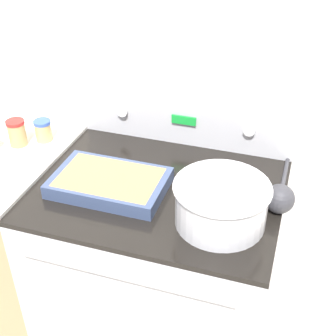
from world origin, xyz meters
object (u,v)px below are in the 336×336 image
object	(u,v)px
casserole_dish	(110,182)
mixing_bowl	(221,202)
ladle	(280,198)
spice_jar_blue_cap	(43,130)
spice_jar_red_cap	(17,133)

from	to	relation	value
casserole_dish	mixing_bowl	bearing A→B (deg)	-8.22
mixing_bowl	ladle	xyz separation A→B (m)	(0.16, 0.11, -0.03)
casserole_dish	spice_jar_blue_cap	size ratio (longest dim) A/B	4.46
ladle	casserole_dish	bearing A→B (deg)	-173.47
mixing_bowl	spice_jar_red_cap	xyz separation A→B (m)	(-0.79, 0.19, -0.01)
mixing_bowl	casserole_dish	bearing A→B (deg)	171.78
spice_jar_blue_cap	spice_jar_red_cap	size ratio (longest dim) A/B	0.83
ladle	spice_jar_red_cap	bearing A→B (deg)	175.41
spice_jar_blue_cap	mixing_bowl	bearing A→B (deg)	-18.95
mixing_bowl	spice_jar_blue_cap	xyz separation A→B (m)	(-0.72, 0.25, -0.02)
spice_jar_red_cap	spice_jar_blue_cap	bearing A→B (deg)	37.91
mixing_bowl	spice_jar_blue_cap	size ratio (longest dim) A/B	3.47
mixing_bowl	spice_jar_blue_cap	distance (m)	0.76
casserole_dish	spice_jar_blue_cap	xyz separation A→B (m)	(-0.35, 0.19, 0.03)
mixing_bowl	spice_jar_red_cap	distance (m)	0.81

